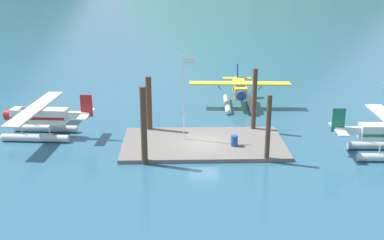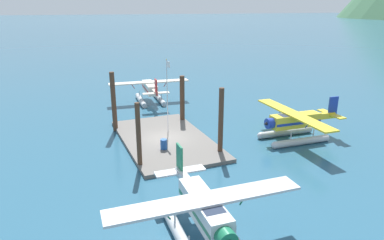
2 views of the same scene
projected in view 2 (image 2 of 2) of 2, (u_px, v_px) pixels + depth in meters
ground_plane at (166, 141)px, 32.15m from camera, size 1200.00×1200.00×0.00m
dock_platform at (165, 139)px, 32.11m from camera, size 13.35×7.57×0.30m
piling_near_left at (114, 102)px, 33.89m from camera, size 0.47×0.47×5.98m
piling_near_right at (139, 136)px, 25.97m from camera, size 0.37×0.37×5.25m
piling_far_left at (182, 99)px, 36.69m from camera, size 0.51×0.51×5.07m
piling_far_right at (221, 122)px, 28.39m from camera, size 0.42×0.42×5.75m
flagpole at (167, 88)px, 32.30m from camera, size 0.95×0.10×7.08m
fuel_drum at (164, 144)px, 29.43m from camera, size 0.62×0.62×0.88m
seaplane_silver_stbd_aft at (204, 214)px, 18.02m from camera, size 7.98×10.45×3.84m
seaplane_yellow_bow_right at (294, 124)px, 31.90m from camera, size 10.46×7.98×3.84m
seaplane_cream_port_fwd at (150, 90)px, 44.88m from camera, size 7.96×10.49×3.84m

